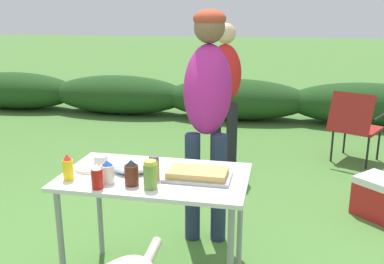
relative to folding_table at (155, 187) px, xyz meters
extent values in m
ellipsoid|color=#1E4219|center=(-4.00, 4.55, -0.34)|extent=(2.40, 0.90, 0.65)
ellipsoid|color=#1E4219|center=(-2.00, 4.55, -0.34)|extent=(2.40, 0.90, 0.65)
ellipsoid|color=#1E4219|center=(0.00, 4.55, -0.34)|extent=(2.40, 0.90, 0.65)
ellipsoid|color=#1E4219|center=(2.00, 4.55, -0.34)|extent=(2.40, 0.90, 0.65)
cube|color=silver|center=(0.00, 0.00, 0.06)|extent=(1.10, 0.64, 0.02)
cylinder|color=gray|center=(-0.49, -0.27, -0.31)|extent=(0.04, 0.04, 0.71)
cylinder|color=gray|center=(-0.49, 0.27, -0.31)|extent=(0.04, 0.04, 0.71)
cylinder|color=gray|center=(0.49, 0.27, -0.31)|extent=(0.04, 0.04, 0.71)
cube|color=#9E9EA3|center=(0.26, -0.01, 0.09)|extent=(0.38, 0.22, 0.02)
cube|color=tan|center=(0.26, -0.01, 0.11)|extent=(0.34, 0.19, 0.04)
cylinder|color=white|center=(-0.40, 0.03, 0.09)|extent=(0.23, 0.23, 0.02)
ellipsoid|color=#99B2CC|center=(-0.15, 0.04, 0.11)|extent=(0.23, 0.23, 0.06)
cylinder|color=white|center=(-0.30, -0.08, 0.14)|extent=(0.08, 0.08, 0.13)
cylinder|color=yellow|center=(-0.46, -0.17, 0.14)|extent=(0.06, 0.06, 0.12)
cone|color=red|center=(-0.46, -0.17, 0.21)|extent=(0.05, 0.05, 0.03)
cylinder|color=olive|center=(0.04, -0.20, 0.14)|extent=(0.08, 0.08, 0.14)
cylinder|color=#D1CC47|center=(0.04, -0.20, 0.22)|extent=(0.07, 0.07, 0.02)
cylinder|color=#562314|center=(-0.08, -0.17, 0.13)|extent=(0.08, 0.08, 0.11)
cone|color=black|center=(-0.08, -0.17, 0.21)|extent=(0.07, 0.07, 0.03)
cylinder|color=#B2893D|center=(0.02, -0.07, 0.14)|extent=(0.06, 0.06, 0.12)
cylinder|color=#4C4C4C|center=(0.02, -0.07, 0.21)|extent=(0.06, 0.06, 0.02)
cylinder|color=silver|center=(-0.22, -0.17, 0.13)|extent=(0.07, 0.07, 0.10)
cone|color=#194793|center=(-0.22, -0.17, 0.20)|extent=(0.06, 0.06, 0.03)
cylinder|color=red|center=(-0.25, -0.26, 0.13)|extent=(0.06, 0.06, 0.11)
cone|color=white|center=(-0.25, -0.26, 0.20)|extent=(0.05, 0.05, 0.03)
cylinder|color=#232D4C|center=(0.10, 0.61, -0.25)|extent=(0.11, 0.11, 0.83)
cylinder|color=#232D4C|center=(0.30, 0.63, -0.25)|extent=(0.11, 0.11, 0.83)
ellipsoid|color=#931E70|center=(0.19, 0.75, 0.47)|extent=(0.40, 0.52, 0.72)
sphere|color=brown|center=(0.17, 0.87, 0.90)|extent=(0.23, 0.23, 0.23)
ellipsoid|color=#993823|center=(0.17, 0.87, 0.96)|extent=(0.24, 0.24, 0.14)
cylinder|color=black|center=(0.04, 2.19, -0.29)|extent=(0.12, 0.12, 0.75)
cylinder|color=black|center=(0.22, 2.11, -0.29)|extent=(0.12, 0.12, 0.75)
ellipsoid|color=red|center=(0.13, 2.15, 0.39)|extent=(0.44, 0.38, 0.61)
sphere|color=#DBAD89|center=(0.13, 2.15, 0.80)|extent=(0.21, 0.21, 0.21)
cylinder|color=beige|center=(0.17, -0.66, -0.05)|extent=(0.07, 0.20, 0.11)
cube|color=maroon|center=(1.59, 2.76, -0.28)|extent=(0.62, 0.62, 0.03)
cube|color=maroon|center=(1.46, 2.51, -0.05)|extent=(0.48, 0.36, 0.44)
cylinder|color=black|center=(1.32, 2.67, -0.47)|extent=(0.02, 0.02, 0.38)
cylinder|color=black|center=(1.68, 2.49, -0.47)|extent=(0.02, 0.02, 0.38)
cylinder|color=black|center=(1.51, 3.03, -0.47)|extent=(0.02, 0.02, 0.38)
cylinder|color=black|center=(1.86, 2.84, -0.47)|extent=(0.02, 0.02, 0.38)
cylinder|color=black|center=(1.39, 2.86, -0.10)|extent=(0.21, 0.38, 0.02)
cylinder|color=black|center=(1.80, 2.65, -0.10)|extent=(0.21, 0.38, 0.02)
camera|label=1|loc=(0.70, -2.27, 1.00)|focal=40.00mm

